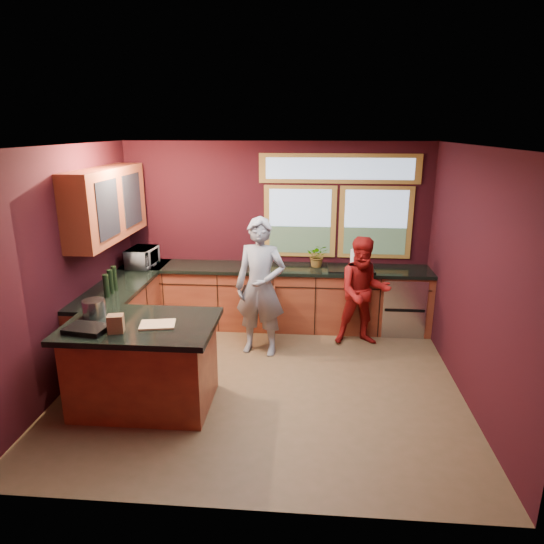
# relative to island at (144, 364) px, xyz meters

# --- Properties ---
(floor) EXTENTS (4.50, 4.50, 0.00)m
(floor) POSITION_rel_island_xyz_m (1.22, 0.57, -0.48)
(floor) COLOR brown
(floor) RESTS_ON ground
(room_shell) EXTENTS (4.52, 4.02, 2.71)m
(room_shell) POSITION_rel_island_xyz_m (0.62, 0.89, 1.32)
(room_shell) COLOR black
(room_shell) RESTS_ON ground
(back_counter) EXTENTS (4.50, 0.64, 0.93)m
(back_counter) POSITION_rel_island_xyz_m (1.42, 2.27, -0.01)
(back_counter) COLOR #5F2316
(back_counter) RESTS_ON floor
(left_counter) EXTENTS (0.64, 2.30, 0.93)m
(left_counter) POSITION_rel_island_xyz_m (-0.73, 1.42, -0.01)
(left_counter) COLOR #5F2316
(left_counter) RESTS_ON floor
(island) EXTENTS (1.55, 1.05, 0.95)m
(island) POSITION_rel_island_xyz_m (0.00, 0.00, 0.00)
(island) COLOR #5F2316
(island) RESTS_ON floor
(person_grey) EXTENTS (0.73, 0.55, 1.81)m
(person_grey) POSITION_rel_island_xyz_m (1.10, 1.37, 0.43)
(person_grey) COLOR slate
(person_grey) RESTS_ON floor
(person_red) EXTENTS (0.78, 0.64, 1.51)m
(person_red) POSITION_rel_island_xyz_m (2.46, 1.76, 0.27)
(person_red) COLOR maroon
(person_red) RESTS_ON floor
(microwave) EXTENTS (0.38, 0.53, 0.28)m
(microwave) POSITION_rel_island_xyz_m (-0.70, 2.11, 0.59)
(microwave) COLOR #999999
(microwave) RESTS_ON left_counter
(potted_plant) EXTENTS (0.30, 0.26, 0.33)m
(potted_plant) POSITION_rel_island_xyz_m (1.84, 2.32, 0.62)
(potted_plant) COLOR #999999
(potted_plant) RESTS_ON back_counter
(paper_towel) EXTENTS (0.12, 0.12, 0.28)m
(paper_towel) POSITION_rel_island_xyz_m (2.36, 2.27, 0.59)
(paper_towel) COLOR silver
(paper_towel) RESTS_ON back_counter
(cutting_board) EXTENTS (0.39, 0.31, 0.02)m
(cutting_board) POSITION_rel_island_xyz_m (0.20, -0.05, 0.48)
(cutting_board) COLOR tan
(cutting_board) RESTS_ON island
(stock_pot) EXTENTS (0.24, 0.24, 0.18)m
(stock_pot) POSITION_rel_island_xyz_m (-0.55, 0.15, 0.56)
(stock_pot) COLOR #B1B0B5
(stock_pot) RESTS_ON island
(paper_bag) EXTENTS (0.17, 0.15, 0.18)m
(paper_bag) POSITION_rel_island_xyz_m (-0.15, -0.25, 0.56)
(paper_bag) COLOR brown
(paper_bag) RESTS_ON island
(black_tray) EXTENTS (0.44, 0.34, 0.05)m
(black_tray) POSITION_rel_island_xyz_m (-0.45, -0.25, 0.49)
(black_tray) COLOR black
(black_tray) RESTS_ON island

